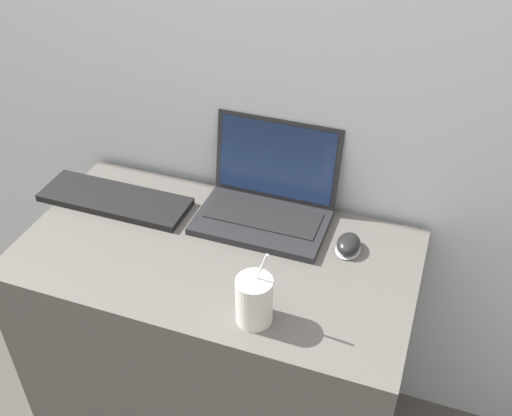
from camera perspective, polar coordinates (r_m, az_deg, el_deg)
The scene contains 6 objects.
wall_back at distance 1.55m, azimuth 0.05°, elevation 17.93°, with size 7.00×0.04×2.50m.
desk at distance 1.82m, azimuth -3.41°, elevation -12.95°, with size 1.03×0.55×0.74m.
laptop at distance 1.63m, azimuth 1.09°, elevation 1.01°, with size 0.35×0.26×0.25m.
drink_cup at distance 1.34m, azimuth -0.17°, elevation -8.71°, with size 0.08×0.08×0.20m.
computer_mouse at distance 1.56m, azimuth 8.80°, elevation -3.47°, with size 0.06×0.09×0.04m.
external_keyboard at distance 1.76m, azimuth -13.29°, elevation 0.79°, with size 0.43×0.14×0.02m.
Camera 1 is at (0.49, -0.78, 1.76)m, focal length 42.00 mm.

